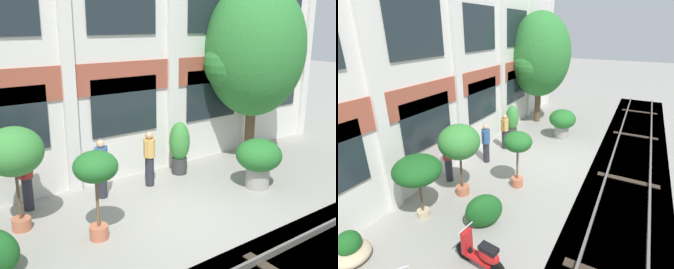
% 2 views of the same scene
% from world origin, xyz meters
% --- Properties ---
extents(ground_plane, '(80.00, 80.00, 0.00)m').
position_xyz_m(ground_plane, '(0.00, 0.00, 0.00)').
color(ground_plane, gray).
extents(apartment_facade, '(17.55, 0.64, 7.04)m').
position_xyz_m(apartment_facade, '(0.00, 3.31, 3.52)').
color(apartment_facade, silver).
rests_on(apartment_facade, ground).
extents(broadleaf_tree, '(3.50, 3.33, 6.01)m').
position_xyz_m(broadleaf_tree, '(4.47, 2.17, 3.67)').
color(broadleaf_tree, brown).
rests_on(broadleaf_tree, ground).
extents(potted_plant_ribbed_drum, '(0.65, 0.65, 1.68)m').
position_xyz_m(potted_plant_ribbed_drum, '(1.50, 2.35, 0.94)').
color(potted_plant_ribbed_drum, '#333333').
rests_on(potted_plant_ribbed_drum, ground).
extents(potted_plant_tall_urn, '(1.31, 1.31, 2.45)m').
position_xyz_m(potted_plant_tall_urn, '(-3.63, 1.65, 1.85)').
color(potted_plant_tall_urn, '#B76647').
rests_on(potted_plant_tall_urn, ground).
extents(potted_plant_fluted_column, '(1.30, 1.30, 1.45)m').
position_xyz_m(potted_plant_fluted_column, '(2.66, 0.14, 0.88)').
color(potted_plant_fluted_column, gray).
rests_on(potted_plant_fluted_column, ground).
extents(potted_plant_terracotta_small, '(0.96, 0.96, 2.03)m').
position_xyz_m(potted_plant_terracotta_small, '(-2.35, 0.24, 1.57)').
color(potted_plant_terracotta_small, '#B76647').
rests_on(potted_plant_terracotta_small, ground).
extents(resident_by_doorway, '(0.46, 0.34, 1.64)m').
position_xyz_m(resident_by_doorway, '(0.20, 2.08, 0.88)').
color(resident_by_doorway, '#282833').
rests_on(resident_by_doorway, ground).
extents(resident_watching_tracks, '(0.49, 0.34, 1.65)m').
position_xyz_m(resident_watching_tracks, '(-1.31, 2.14, 0.88)').
color(resident_watching_tracks, '#282833').
rests_on(resident_watching_tracks, ground).
extents(resident_near_plants, '(0.44, 0.35, 1.62)m').
position_xyz_m(resident_near_plants, '(-3.18, 2.56, 0.87)').
color(resident_near_plants, '#282833').
rests_on(resident_near_plants, ground).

